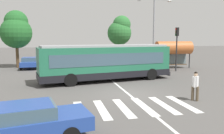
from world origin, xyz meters
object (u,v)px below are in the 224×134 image
object	(u,v)px
parked_car_blue	(29,62)
background_tree_left	(16,30)
foreground_sedan	(25,121)
parked_car_silver	(75,61)
bus_stop_shelter	(174,48)
parked_car_charcoal	(96,61)
twin_arm_street_lamp	(154,25)
traffic_light_far_corner	(177,42)
city_transit_bus	(106,62)
parked_car_red	(136,60)
background_tree_right	(120,31)
pedestrian_crossing_street	(195,84)
parked_car_white	(54,62)
parked_car_black	(117,61)

from	to	relation	value
parked_car_blue	background_tree_left	bearing A→B (deg)	141.58
foreground_sedan	parked_car_silver	distance (m)	21.01
bus_stop_shelter	background_tree_left	world-z (taller)	background_tree_left
parked_car_charcoal	twin_arm_street_lamp	size ratio (longest dim) A/B	0.57
foreground_sedan	parked_car_silver	bearing A→B (deg)	81.38
traffic_light_far_corner	background_tree_left	xyz separation A→B (m)	(-17.54, 7.26, 1.45)
city_transit_bus	twin_arm_street_lamp	distance (m)	9.94
parked_car_red	background_tree_right	world-z (taller)	background_tree_right
pedestrian_crossing_street	parked_car_charcoal	xyz separation A→B (m)	(-3.24, 16.59, -0.20)
parked_car_silver	city_transit_bus	bearing A→B (deg)	-78.89
city_transit_bus	foreground_sedan	world-z (taller)	city_transit_bus
traffic_light_far_corner	bus_stop_shelter	bearing A→B (deg)	69.06
parked_car_silver	background_tree_right	xyz separation A→B (m)	(7.48, 6.43, 4.03)
parked_car_white	background_tree_left	world-z (taller)	background_tree_left
parked_car_silver	traffic_light_far_corner	xyz separation A→B (m)	(10.55, -6.10, 2.43)
city_transit_bus	parked_car_charcoal	bearing A→B (deg)	86.64
pedestrian_crossing_street	parked_car_red	bearing A→B (deg)	82.66
parked_car_charcoal	parked_car_black	size ratio (longest dim) A/B	1.03
parked_car_white	traffic_light_far_corner	world-z (taller)	traffic_light_far_corner
parked_car_blue	parked_car_white	world-z (taller)	same
parked_car_silver	background_tree_left	bearing A→B (deg)	170.63
parked_car_blue	background_tree_left	distance (m)	4.31
parked_car_blue	parked_car_black	xyz separation A→B (m)	(10.72, -0.51, 0.00)
traffic_light_far_corner	twin_arm_street_lamp	distance (m)	3.49
parked_car_red	traffic_light_far_corner	distance (m)	6.69
parked_car_black	twin_arm_street_lamp	bearing A→B (deg)	-41.06
parked_car_black	traffic_light_far_corner	xyz separation A→B (m)	(5.33, -5.57, 2.43)
parked_car_black	parked_car_charcoal	bearing A→B (deg)	-175.50
city_transit_bus	bus_stop_shelter	distance (m)	11.37
foreground_sedan	parked_car_blue	world-z (taller)	same
traffic_light_far_corner	parked_car_black	bearing A→B (deg)	133.73
pedestrian_crossing_street	background_tree_right	distance (m)	24.13
parked_car_black	background_tree_left	bearing A→B (deg)	172.15
parked_car_red	background_tree_left	distance (m)	15.47
traffic_light_far_corner	background_tree_left	world-z (taller)	background_tree_left
traffic_light_far_corner	background_tree_right	bearing A→B (deg)	103.76
foreground_sedan	twin_arm_street_lamp	size ratio (longest dim) A/B	0.58
foreground_sedan	background_tree_right	world-z (taller)	background_tree_right
parked_car_charcoal	parked_car_white	bearing A→B (deg)	174.81
parked_car_charcoal	traffic_light_far_corner	xyz separation A→B (m)	(8.06, -5.36, 2.43)
parked_car_silver	background_tree_left	size ratio (longest dim) A/B	0.66
city_transit_bus	parked_car_black	distance (m)	9.98
parked_car_blue	parked_car_silver	xyz separation A→B (m)	(5.51, 0.02, 0.00)
parked_car_silver	traffic_light_far_corner	size ratio (longest dim) A/B	0.97
parked_car_charcoal	bus_stop_shelter	world-z (taller)	bus_stop_shelter
parked_car_red	twin_arm_street_lamp	distance (m)	5.50
city_transit_bus	parked_car_red	size ratio (longest dim) A/B	2.50
parked_car_white	bus_stop_shelter	world-z (taller)	bus_stop_shelter
city_transit_bus	bus_stop_shelter	xyz separation A→B (m)	(9.50, 6.19, 0.83)
parked_car_white	twin_arm_street_lamp	distance (m)	12.78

